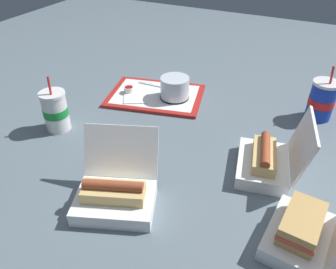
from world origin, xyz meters
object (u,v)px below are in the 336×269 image
at_px(cake_container, 175,88).
at_px(clamshell_hotdog_back, 267,160).
at_px(clamshell_hotdog_front, 116,193).
at_px(soda_cup_back, 322,100).
at_px(ketchup_cup, 129,90).
at_px(soda_cup_front, 55,111).
at_px(plastic_fork, 151,84).
at_px(clamshell_sandwich_left, 304,232).
at_px(food_tray, 156,96).

relative_size(cake_container, clamshell_hotdog_back, 0.50).
relative_size(clamshell_hotdog_front, soda_cup_back, 1.32).
bearing_deg(ketchup_cup, soda_cup_front, -106.75).
relative_size(cake_container, plastic_fork, 1.04).
bearing_deg(clamshell_sandwich_left, ketchup_cup, 148.81).
xyz_separation_m(food_tray, clamshell_sandwich_left, (0.63, -0.48, 0.04)).
height_order(plastic_fork, clamshell_hotdog_front, clamshell_hotdog_front).
xyz_separation_m(clamshell_hotdog_front, soda_cup_front, (-0.38, 0.21, 0.03)).
distance_m(soda_cup_front, soda_cup_back, 0.93).
xyz_separation_m(clamshell_sandwich_left, soda_cup_back, (-0.02, 0.60, 0.03)).
bearing_deg(clamshell_hotdog_back, clamshell_hotdog_front, -136.95).
relative_size(food_tray, clamshell_hotdog_front, 1.56).
xyz_separation_m(ketchup_cup, soda_cup_back, (0.71, 0.16, 0.04)).
distance_m(cake_container, ketchup_cup, 0.19).
bearing_deg(clamshell_hotdog_front, plastic_fork, 110.70).
relative_size(clamshell_hotdog_back, soda_cup_back, 1.12).
relative_size(ketchup_cup, plastic_fork, 0.36).
relative_size(ketchup_cup, clamshell_hotdog_back, 0.17).
height_order(food_tray, soda_cup_back, soda_cup_back).
bearing_deg(ketchup_cup, food_tray, 18.06).
height_order(clamshell_hotdog_front, soda_cup_back, soda_cup_back).
relative_size(food_tray, soda_cup_back, 2.06).
xyz_separation_m(plastic_fork, clamshell_hotdog_front, (0.23, -0.62, 0.02)).
xyz_separation_m(cake_container, clamshell_sandwich_left, (0.54, -0.48, -0.01)).
height_order(food_tray, soda_cup_front, soda_cup_front).
bearing_deg(food_tray, soda_cup_back, 11.57).
height_order(cake_container, ketchup_cup, cake_container).
height_order(cake_container, soda_cup_back, soda_cup_back).
xyz_separation_m(food_tray, soda_cup_front, (-0.20, -0.35, 0.06)).
relative_size(clamshell_hotdog_back, clamshell_sandwich_left, 1.10).
bearing_deg(food_tray, ketchup_cup, -161.94).
bearing_deg(clamshell_hotdog_front, clamshell_sandwich_left, 10.25).
distance_m(plastic_fork, soda_cup_front, 0.44).
bearing_deg(soda_cup_back, clamshell_sandwich_left, -87.95).
bearing_deg(plastic_fork, soda_cup_back, 4.46).
relative_size(food_tray, ketchup_cup, 10.48).
bearing_deg(soda_cup_front, clamshell_hotdog_back, 7.32).
xyz_separation_m(cake_container, plastic_fork, (-0.14, 0.06, -0.04)).
xyz_separation_m(plastic_fork, soda_cup_front, (-0.14, -0.41, 0.06)).
distance_m(ketchup_cup, soda_cup_back, 0.73).
bearing_deg(cake_container, clamshell_sandwich_left, -41.60).
bearing_deg(clamshell_sandwich_left, plastic_fork, 141.63).
bearing_deg(soda_cup_front, ketchup_cup, 73.25).
relative_size(plastic_fork, clamshell_hotdog_back, 0.48).
distance_m(food_tray, soda_cup_front, 0.40).
bearing_deg(ketchup_cup, plastic_fork, 64.41).
xyz_separation_m(cake_container, soda_cup_front, (-0.28, -0.35, 0.02)).
height_order(cake_container, clamshell_hotdog_front, clamshell_hotdog_front).
bearing_deg(plastic_fork, clamshell_hotdog_front, -69.96).
xyz_separation_m(ketchup_cup, clamshell_hotdog_back, (0.60, -0.22, 0.01)).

